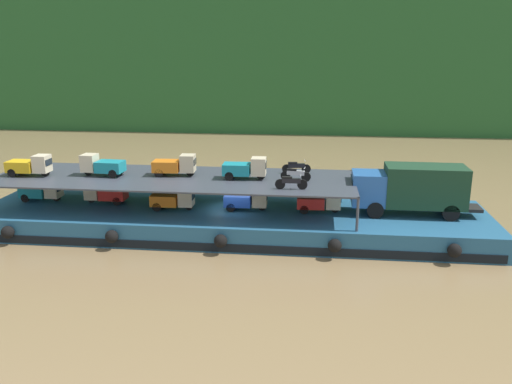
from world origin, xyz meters
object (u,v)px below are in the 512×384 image
at_px(mini_truck_upper_fore, 175,165).
at_px(motorcycle_upper_centre, 295,174).
at_px(covered_lorry, 412,188).
at_px(mini_truck_upper_stern, 30,165).
at_px(mini_truck_upper_mid, 102,165).
at_px(mini_truck_upper_bow, 245,168).
at_px(motorcycle_upper_port, 291,182).
at_px(motorcycle_upper_stbd, 296,167).
at_px(mini_truck_lower_bow, 320,201).
at_px(mini_truck_lower_stern, 42,191).
at_px(cargo_barge, 232,220).
at_px(mini_truck_lower_fore, 247,199).
at_px(mini_truck_lower_mid, 173,199).
at_px(mini_truck_lower_aft, 105,193).

height_order(mini_truck_upper_fore, motorcycle_upper_centre, mini_truck_upper_fore).
distance_m(covered_lorry, mini_truck_upper_stern, 24.26).
bearing_deg(mini_truck_upper_mid, mini_truck_upper_bow, 1.13).
height_order(covered_lorry, motorcycle_upper_port, covered_lorry).
bearing_deg(motorcycle_upper_centre, motorcycle_upper_stbd, 90.97).
distance_m(mini_truck_upper_stern, motorcycle_upper_port, 16.97).
bearing_deg(mini_truck_upper_bow, mini_truck_lower_bow, -0.66).
distance_m(mini_truck_upper_mid, motorcycle_upper_centre, 12.48).
xyz_separation_m(mini_truck_lower_stern, motorcycle_upper_stbd, (17.05, 1.50, 1.74)).
bearing_deg(mini_truck_upper_stern, motorcycle_upper_centre, 2.03).
bearing_deg(cargo_barge, mini_truck_lower_fore, 1.98).
xyz_separation_m(motorcycle_upper_port, motorcycle_upper_centre, (0.18, 2.04, 0.00)).
xyz_separation_m(cargo_barge, mini_truck_upper_fore, (-3.74, 0.55, 3.44)).
relative_size(mini_truck_lower_stern, mini_truck_lower_bow, 1.00).
relative_size(mini_truck_lower_bow, mini_truck_upper_fore, 0.99).
bearing_deg(mini_truck_upper_mid, mini_truck_lower_bow, 0.53).
height_order(mini_truck_lower_fore, motorcycle_upper_stbd, motorcycle_upper_stbd).
distance_m(mini_truck_upper_stern, mini_truck_upper_fore, 9.37).
xyz_separation_m(mini_truck_lower_mid, mini_truck_upper_bow, (4.58, 0.56, 2.00)).
relative_size(mini_truck_lower_bow, mini_truck_upper_mid, 0.99).
bearing_deg(motorcycle_upper_centre, mini_truck_lower_fore, -179.94).
bearing_deg(mini_truck_upper_bow, motorcycle_upper_centre, -2.49).
xyz_separation_m(mini_truck_upper_stern, motorcycle_upper_centre, (17.08, 0.60, -0.26)).
height_order(mini_truck_upper_bow, motorcycle_upper_stbd, mini_truck_upper_bow).
height_order(mini_truck_lower_aft, mini_truck_upper_mid, mini_truck_upper_mid).
distance_m(mini_truck_upper_fore, mini_truck_upper_bow, 4.65).
height_order(mini_truck_lower_aft, mini_truck_upper_bow, mini_truck_upper_bow).
bearing_deg(cargo_barge, mini_truck_upper_mid, -179.93).
xyz_separation_m(mini_truck_lower_fore, mini_truck_upper_bow, (-0.09, 0.14, 2.00)).
bearing_deg(mini_truck_upper_fore, mini_truck_lower_mid, -86.45).
distance_m(covered_lorry, motorcycle_upper_port, 7.69).
relative_size(mini_truck_lower_mid, motorcycle_upper_port, 1.45).
distance_m(mini_truck_lower_fore, mini_truck_upper_fore, 5.16).
bearing_deg(mini_truck_lower_mid, motorcycle_upper_stbd, 17.69).
bearing_deg(motorcycle_upper_port, mini_truck_upper_stern, 175.15).
relative_size(cargo_barge, mini_truck_upper_bow, 11.71).
height_order(covered_lorry, mini_truck_lower_bow, covered_lorry).
distance_m(covered_lorry, mini_truck_lower_mid, 14.91).
distance_m(covered_lorry, motorcycle_upper_stbd, 7.44).
bearing_deg(mini_truck_lower_mid, motorcycle_upper_port, -12.07).
bearing_deg(mini_truck_upper_mid, mini_truck_lower_fore, 0.27).
relative_size(covered_lorry, mini_truck_lower_aft, 2.85).
distance_m(mini_truck_lower_stern, mini_truck_lower_bow, 18.64).
bearing_deg(motorcycle_upper_stbd, mini_truck_lower_mid, -162.31).
height_order(mini_truck_upper_stern, mini_truck_upper_mid, same).
relative_size(mini_truck_upper_fore, motorcycle_upper_stbd, 1.47).
bearing_deg(mini_truck_lower_stern, mini_truck_lower_mid, -5.83).
height_order(mini_truck_lower_aft, mini_truck_upper_stern, mini_truck_upper_stern).
distance_m(mini_truck_lower_stern, mini_truck_upper_bow, 14.08).
xyz_separation_m(cargo_barge, motorcycle_upper_stbd, (4.01, 2.07, 3.18)).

